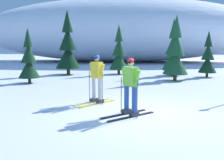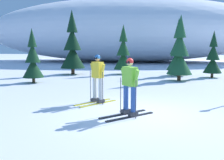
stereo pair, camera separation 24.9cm
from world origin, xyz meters
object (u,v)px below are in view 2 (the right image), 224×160
Objects in this scene: skier_yellow_jacket at (97,78)px; pine_tree_far_right at (213,58)px; pine_tree_center_left at (123,53)px; pine_tree_center_right at (180,53)px; pine_tree_far_left at (33,60)px; skier_lime_jacket at (129,86)px; pine_tree_left at (72,48)px; pine_tree_right at (178,52)px.

skier_yellow_jacket is 0.57× the size of pine_tree_far_right.
pine_tree_center_left is 4.86m from pine_tree_center_right.
skier_lime_jacket is at bearing -45.98° from pine_tree_far_left.
pine_tree_center_left is (0.01, 9.73, 0.62)m from skier_yellow_jacket.
skier_yellow_jacket is 0.48× the size of pine_tree_center_left.
pine_tree_center_right reaches higher than skier_lime_jacket.
pine_tree_far_right is at bearing 64.37° from skier_lime_jacket.
pine_tree_right is at bearing 0.84° from pine_tree_left.
pine_tree_far_right is (6.06, -1.23, -0.24)m from pine_tree_center_left.
skier_yellow_jacket is 7.56m from pine_tree_center_right.
pine_tree_right is at bearing 76.19° from skier_lime_jacket.
pine_tree_far_left is at bearing -151.23° from pine_tree_right.
skier_yellow_jacket is 10.45m from pine_tree_far_right.
pine_tree_center_left reaches higher than skier_yellow_jacket.
skier_lime_jacket is 11.08m from pine_tree_right.
pine_tree_far_left is at bearing -101.55° from pine_tree_left.
pine_tree_far_right is at bearing 20.36° from pine_tree_far_left.
pine_tree_center_right is (8.29, 2.02, 0.36)m from pine_tree_far_left.
skier_lime_jacket is 0.97× the size of skier_yellow_jacket.
pine_tree_center_left is at bearing 89.93° from skier_yellow_jacket.
pine_tree_center_right reaches higher than skier_yellow_jacket.
pine_tree_center_right is 1.27× the size of pine_tree_far_right.
pine_tree_left is at bearing 114.90° from skier_lime_jacket.
pine_tree_left is 7.79m from pine_tree_center_right.
skier_lime_jacket is 11.76m from pine_tree_left.
pine_tree_far_left is 0.83× the size of pine_tree_center_left.
skier_lime_jacket is 0.56× the size of pine_tree_far_left.
pine_tree_right is at bearing -7.69° from pine_tree_center_left.
pine_tree_center_right is at bearing -94.53° from pine_tree_right.
pine_tree_center_right is at bearing -40.80° from pine_tree_center_left.
skier_yellow_jacket is 9.75m from pine_tree_center_left.
pine_tree_center_left is 0.94× the size of pine_tree_center_right.
pine_tree_far_right reaches higher than skier_lime_jacket.
pine_tree_far_right is (2.38, 1.94, -0.35)m from pine_tree_center_right.
pine_tree_center_right is at bearing 13.69° from pine_tree_far_left.
pine_tree_left reaches higher than pine_tree_far_left.
skier_yellow_jacket is 0.37× the size of pine_tree_left.
skier_lime_jacket is at bearing -115.63° from pine_tree_far_right.
pine_tree_center_right is (3.69, 6.56, 0.72)m from skier_yellow_jacket.
pine_tree_right is at bearing 28.77° from pine_tree_far_left.
pine_tree_left is 3.76m from pine_tree_center_left.
skier_lime_jacket is 8.45m from pine_tree_far_left.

